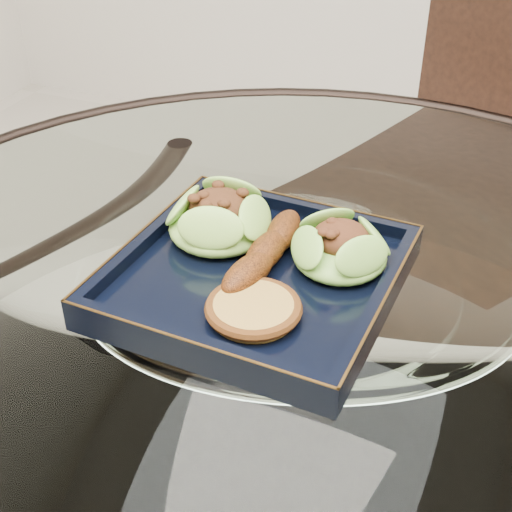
% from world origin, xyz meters
% --- Properties ---
extents(dining_table, '(1.13, 1.13, 0.77)m').
position_xyz_m(dining_table, '(-0.00, -0.00, 0.60)').
color(dining_table, white).
rests_on(dining_table, ground).
extents(dining_chair, '(0.53, 0.53, 0.94)m').
position_xyz_m(dining_chair, '(0.13, 0.52, 0.53)').
color(dining_chair, black).
rests_on(dining_chair, ground).
extents(navy_plate, '(0.28, 0.28, 0.02)m').
position_xyz_m(navy_plate, '(-0.05, -0.00, 0.77)').
color(navy_plate, black).
rests_on(navy_plate, dining_table).
extents(lettuce_wrap_left, '(0.13, 0.13, 0.04)m').
position_xyz_m(lettuce_wrap_left, '(-0.11, 0.04, 0.80)').
color(lettuce_wrap_left, '#57972C').
rests_on(lettuce_wrap_left, navy_plate).
extents(lettuce_wrap_right, '(0.12, 0.12, 0.03)m').
position_xyz_m(lettuce_wrap_right, '(0.03, 0.04, 0.80)').
color(lettuce_wrap_right, '#5A9E2D').
rests_on(lettuce_wrap_right, navy_plate).
extents(roasted_plantain, '(0.04, 0.16, 0.03)m').
position_xyz_m(roasted_plantain, '(-0.04, 0.02, 0.80)').
color(roasted_plantain, '#672C0A').
rests_on(roasted_plantain, navy_plate).
extents(crumb_patty, '(0.10, 0.10, 0.01)m').
position_xyz_m(crumb_patty, '(-0.02, -0.07, 0.79)').
color(crumb_patty, '#B1883B').
rests_on(crumb_patty, navy_plate).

